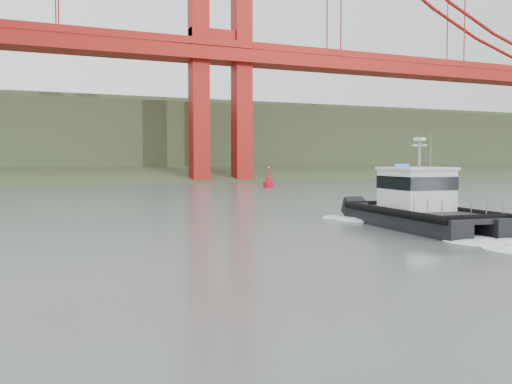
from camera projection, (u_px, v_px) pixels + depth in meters
ground at (352, 258)px, 23.46m from camera, size 400.00×400.00×0.00m
headlands at (63, 147)px, 137.67m from camera, size 500.00×105.36×27.12m
patrol_boat at (419, 204)px, 33.63m from camera, size 5.33×11.73×5.51m
nav_buoy at (268, 182)px, 80.78m from camera, size 1.54×1.54×3.21m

